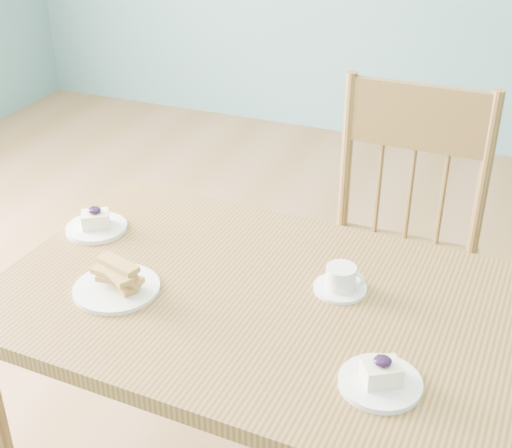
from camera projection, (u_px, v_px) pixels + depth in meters
name	position (u px, v px, depth m)	size (l,w,h in m)	color
dining_table	(287.00, 329.00, 1.61)	(1.36, 0.81, 0.71)	olive
dining_chair	(394.00, 254.00, 2.13)	(0.46, 0.44, 1.00)	olive
cheesecake_plate_near	(381.00, 378.00, 1.34)	(0.16, 0.16, 0.07)	white
cheesecake_plate_far	(96.00, 224.00, 1.85)	(0.16, 0.16, 0.07)	white
coffee_cup	(341.00, 280.00, 1.60)	(0.12, 0.12, 0.06)	white
biscotti_plate	(116.00, 281.00, 1.60)	(0.20, 0.20, 0.08)	white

